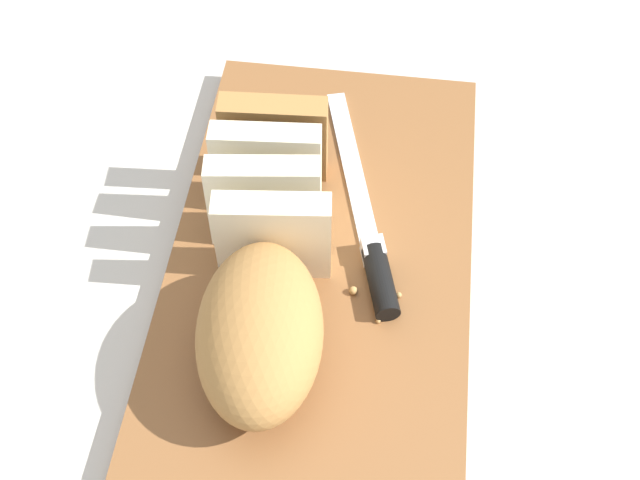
{
  "coord_description": "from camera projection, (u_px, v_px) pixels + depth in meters",
  "views": [
    {
      "loc": [
        -0.39,
        -0.03,
        0.6
      ],
      "look_at": [
        0.0,
        0.0,
        0.05
      ],
      "focal_mm": 45.48,
      "sensor_mm": 36.0,
      "label": 1
    }
  ],
  "objects": [
    {
      "name": "crumb_stray_right",
      "position": [
        353.0,
        290.0,
        0.68
      ],
      "size": [
        0.01,
        0.01,
        0.01
      ],
      "primitive_type": "sphere",
      "color": "tan",
      "rests_on": "cutting_board"
    },
    {
      "name": "bread_loaf",
      "position": [
        264.0,
        271.0,
        0.64
      ],
      "size": [
        0.29,
        0.12,
        0.09
      ],
      "rotation": [
        0.0,
        0.0,
        0.07
      ],
      "color": "#A8753D",
      "rests_on": "cutting_board"
    },
    {
      "name": "crumb_near_loaf",
      "position": [
        399.0,
        295.0,
        0.67
      ],
      "size": [
        0.01,
        0.01,
        0.01
      ],
      "primitive_type": "sphere",
      "color": "tan",
      "rests_on": "cutting_board"
    },
    {
      "name": "crumb_near_knife",
      "position": [
        233.0,
        245.0,
        0.7
      ],
      "size": [
        0.0,
        0.0,
        0.0
      ],
      "primitive_type": "sphere",
      "color": "tan",
      "rests_on": "cutting_board"
    },
    {
      "name": "ground_plane",
      "position": [
        320.0,
        275.0,
        0.72
      ],
      "size": [
        3.0,
        3.0,
        0.0
      ],
      "primitive_type": "plane",
      "color": "beige"
    },
    {
      "name": "crumb_stray_left",
      "position": [
        378.0,
        321.0,
        0.66
      ],
      "size": [
        0.0,
        0.0,
        0.0
      ],
      "primitive_type": "sphere",
      "color": "tan",
      "rests_on": "cutting_board"
    },
    {
      "name": "bread_knife",
      "position": [
        373.0,
        249.0,
        0.69
      ],
      "size": [
        0.26,
        0.08,
        0.02
      ],
      "rotation": [
        0.0,
        0.0,
        0.24
      ],
      "color": "silver",
      "rests_on": "cutting_board"
    },
    {
      "name": "cutting_board",
      "position": [
        320.0,
        268.0,
        0.71
      ],
      "size": [
        0.49,
        0.28,
        0.02
      ],
      "primitive_type": "cube",
      "rotation": [
        0.0,
        0.0,
        -0.04
      ],
      "color": "brown",
      "rests_on": "ground_plane"
    }
  ]
}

